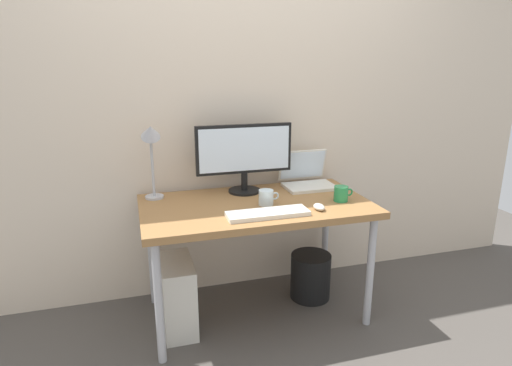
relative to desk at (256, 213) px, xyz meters
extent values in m
plane|color=#4C4742|center=(0.00, 0.00, -0.65)|extent=(6.00, 6.00, 0.00)
cube|color=beige|center=(0.00, 0.42, 0.65)|extent=(4.40, 0.04, 2.60)
cube|color=olive|center=(0.00, 0.00, 0.04)|extent=(1.31, 0.72, 0.04)
cylinder|color=#B2B2B7|center=(-0.60, -0.30, -0.31)|extent=(0.04, 0.04, 0.68)
cylinder|color=#B2B2B7|center=(0.60, -0.30, -0.31)|extent=(0.04, 0.04, 0.68)
cylinder|color=#B2B2B7|center=(-0.60, 0.30, -0.31)|extent=(0.04, 0.04, 0.68)
cylinder|color=#B2B2B7|center=(0.60, 0.30, -0.31)|extent=(0.04, 0.04, 0.68)
cylinder|color=black|center=(-0.01, 0.23, 0.07)|extent=(0.20, 0.20, 0.01)
cylinder|color=black|center=(-0.01, 0.23, 0.13)|extent=(0.04, 0.04, 0.11)
cube|color=black|center=(-0.01, 0.23, 0.34)|extent=(0.60, 0.03, 0.30)
cube|color=white|center=(-0.01, 0.21, 0.34)|extent=(0.56, 0.01, 0.26)
cube|color=silver|center=(0.42, 0.19, 0.07)|extent=(0.32, 0.22, 0.02)
cube|color=silver|center=(0.42, 0.32, 0.19)|extent=(0.32, 0.06, 0.21)
cube|color=white|center=(0.42, 0.32, 0.19)|extent=(0.30, 0.05, 0.18)
cylinder|color=#B2B2B7|center=(-0.56, 0.26, 0.07)|extent=(0.11, 0.11, 0.01)
cylinder|color=#B2B2B7|center=(-0.56, 0.26, 0.26)|extent=(0.02, 0.02, 0.36)
cone|color=#B2B2B7|center=(-0.56, 0.22, 0.47)|extent=(0.11, 0.14, 0.13)
cube|color=silver|center=(0.00, -0.22, 0.08)|extent=(0.44, 0.14, 0.02)
ellipsoid|color=silver|center=(0.30, -0.21, 0.08)|extent=(0.06, 0.09, 0.03)
cylinder|color=#268C4C|center=(0.49, -0.11, 0.11)|extent=(0.08, 0.08, 0.09)
torus|color=#268C4C|center=(0.54, -0.11, 0.11)|extent=(0.05, 0.01, 0.05)
cylinder|color=silver|center=(0.05, -0.05, 0.11)|extent=(0.08, 0.08, 0.09)
torus|color=silver|center=(0.10, -0.05, 0.11)|extent=(0.05, 0.01, 0.05)
cube|color=silver|center=(-0.48, -0.03, -0.44)|extent=(0.18, 0.36, 0.42)
cylinder|color=black|center=(0.39, 0.08, -0.50)|extent=(0.26, 0.26, 0.30)
camera|label=1|loc=(-0.67, -2.29, 0.87)|focal=30.57mm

